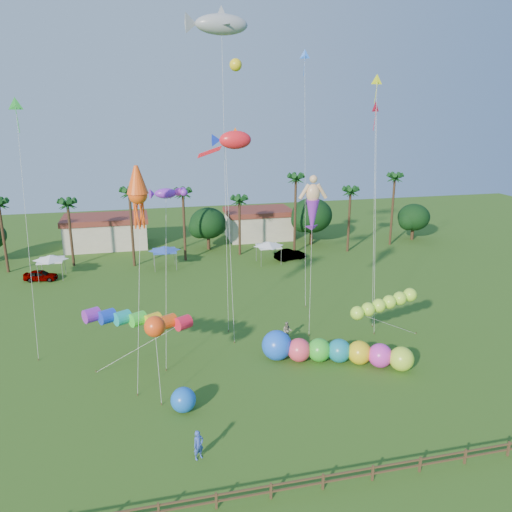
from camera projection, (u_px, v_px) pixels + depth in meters
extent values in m
plane|color=#285116|center=(291.00, 426.00, 33.42)|extent=(160.00, 160.00, 0.00)
cylinder|color=#3A2819|center=(4.00, 239.00, 63.65)|extent=(0.36, 0.36, 9.00)
cylinder|color=#3A2819|center=(71.00, 235.00, 66.44)|extent=(0.36, 0.36, 8.50)
cylinder|color=#3A2819|center=(132.00, 230.00, 66.15)|extent=(0.36, 0.36, 10.00)
cylinder|color=#3A2819|center=(184.00, 227.00, 68.72)|extent=(0.36, 0.36, 9.50)
cylinder|color=#3A2819|center=(240.00, 228.00, 71.65)|extent=(0.36, 0.36, 8.00)
cylinder|color=#3A2819|center=(295.00, 216.00, 72.08)|extent=(0.36, 0.36, 11.00)
cylinder|color=#3A2819|center=(349.00, 222.00, 73.22)|extent=(0.36, 0.36, 9.00)
cylinder|color=#3A2819|center=(392.00, 212.00, 76.66)|extent=(0.36, 0.36, 10.50)
sphere|color=#113814|center=(208.00, 223.00, 74.48)|extent=(5.46, 5.46, 5.46)
sphere|color=#113814|center=(312.00, 215.00, 76.95)|extent=(6.30, 6.30, 6.30)
sphere|color=#113814|center=(414.00, 217.00, 80.08)|extent=(5.04, 5.04, 5.04)
cube|color=beige|center=(107.00, 234.00, 76.37)|extent=(12.00, 7.00, 4.00)
cube|color=beige|center=(258.00, 226.00, 81.73)|extent=(10.00, 7.00, 4.00)
pyramid|color=white|center=(50.00, 257.00, 61.76)|extent=(3.00, 3.00, 0.60)
pyramid|color=blue|center=(164.00, 248.00, 65.82)|extent=(3.00, 3.00, 0.60)
pyramid|color=white|center=(269.00, 244.00, 68.01)|extent=(3.00, 3.00, 0.60)
cube|color=brown|center=(159.00, 511.00, 25.67)|extent=(0.12, 0.12, 1.00)
cube|color=brown|center=(216.00, 501.00, 26.34)|extent=(0.12, 0.12, 1.00)
cube|color=brown|center=(271.00, 491.00, 27.01)|extent=(0.12, 0.12, 1.00)
cube|color=brown|center=(323.00, 482.00, 27.68)|extent=(0.12, 0.12, 1.00)
cube|color=brown|center=(373.00, 473.00, 28.35)|extent=(0.12, 0.12, 1.00)
cube|color=brown|center=(420.00, 465.00, 29.02)|extent=(0.12, 0.12, 1.00)
cube|color=brown|center=(465.00, 457.00, 29.69)|extent=(0.12, 0.12, 1.00)
cube|color=brown|center=(508.00, 449.00, 30.36)|extent=(0.12, 0.12, 1.00)
cube|color=brown|center=(323.00, 476.00, 27.58)|extent=(36.00, 0.08, 0.10)
cube|color=brown|center=(323.00, 482.00, 27.70)|extent=(36.00, 0.08, 0.10)
imported|color=#4C4C54|center=(41.00, 275.00, 61.54)|extent=(4.17, 2.25, 1.35)
imported|color=#4C4C54|center=(290.00, 255.00, 70.15)|extent=(4.69, 2.58, 1.46)
imported|color=blue|center=(198.00, 445.00, 30.02)|extent=(0.82, 0.72, 1.89)
imported|color=gray|center=(287.00, 331.00, 45.69)|extent=(1.02, 0.92, 1.71)
sphere|color=#FF435D|center=(299.00, 350.00, 41.77)|extent=(1.99, 1.99, 1.99)
sphere|color=green|center=(319.00, 350.00, 41.77)|extent=(1.99, 1.99, 1.99)
sphere|color=teal|center=(339.00, 351.00, 41.64)|extent=(1.99, 1.99, 1.99)
sphere|color=yellow|center=(359.00, 353.00, 41.32)|extent=(1.99, 1.99, 1.99)
sphere|color=#DF34C1|center=(380.00, 355.00, 40.83)|extent=(1.99, 1.99, 1.99)
sphere|color=#B9EE34|center=(401.00, 359.00, 40.27)|extent=(1.99, 1.99, 1.99)
sphere|color=blue|center=(277.00, 345.00, 41.99)|extent=(3.34, 3.34, 2.55)
sphere|color=blue|center=(183.00, 400.00, 34.79)|extent=(1.78, 1.78, 1.78)
cylinder|color=red|center=(157.00, 325.00, 40.24)|extent=(8.32, 3.90, 1.14)
cylinder|color=silver|center=(140.00, 347.00, 40.46)|extent=(7.15, 0.09, 3.64)
cylinder|color=brown|center=(96.00, 371.00, 40.18)|extent=(0.08, 0.08, 0.16)
ellipsoid|color=#B0FA37|center=(357.00, 313.00, 43.85)|extent=(6.78, 1.90, 1.46)
cylinder|color=silver|center=(388.00, 324.00, 45.46)|extent=(6.60, 0.95, 3.16)
cylinder|color=brown|center=(416.00, 333.00, 47.05)|extent=(0.08, 0.08, 0.16)
sphere|color=#FF4914|center=(155.00, 327.00, 35.55)|extent=(1.79, 1.79, 1.54)
cylinder|color=silver|center=(158.00, 366.00, 35.65)|extent=(0.13, 1.49, 5.49)
cylinder|color=brown|center=(162.00, 404.00, 35.73)|extent=(0.08, 0.08, 0.16)
cylinder|color=silver|center=(311.00, 271.00, 46.70)|extent=(1.17, 3.29, 11.59)
cylinder|color=brown|center=(309.00, 335.00, 46.66)|extent=(0.08, 0.08, 0.16)
ellipsoid|color=#FF1C26|center=(235.00, 140.00, 44.64)|extent=(4.42, 1.63, 1.82)
cylinder|color=silver|center=(235.00, 242.00, 44.93)|extent=(1.20, 4.50, 17.74)
cylinder|color=brown|center=(234.00, 342.00, 45.20)|extent=(0.08, 0.08, 0.16)
ellipsoid|color=#92989F|center=(222.00, 24.00, 44.64)|extent=(6.77, 4.40, 2.28)
cylinder|color=silver|center=(225.00, 183.00, 46.10)|extent=(0.76, 5.11, 27.67)
cylinder|color=brown|center=(229.00, 331.00, 47.53)|extent=(0.08, 0.08, 0.16)
cone|color=#FF5314|center=(138.00, 195.00, 37.32)|extent=(2.13, 2.13, 4.57)
cylinder|color=silver|center=(138.00, 295.00, 37.13)|extent=(1.03, 4.52, 14.22)
cylinder|color=brown|center=(137.00, 395.00, 36.91)|extent=(0.08, 0.08, 0.16)
ellipsoid|color=purple|center=(166.00, 193.00, 41.22)|extent=(3.49, 2.64, 1.20)
cylinder|color=silver|center=(166.00, 281.00, 40.83)|extent=(0.98, 4.78, 13.70)
cylinder|color=brown|center=(166.00, 370.00, 40.42)|extent=(0.08, 0.08, 0.16)
cone|color=red|center=(376.00, 108.00, 46.05)|extent=(1.23, 0.80, 1.24)
cylinder|color=silver|center=(374.00, 220.00, 47.32)|extent=(0.54, 3.38, 20.48)
cylinder|color=brown|center=(372.00, 326.00, 48.58)|extent=(0.08, 0.08, 0.16)
cone|color=#DCF018|center=(377.00, 81.00, 45.04)|extent=(1.22, 0.39, 1.19)
cylinder|color=silver|center=(375.00, 210.00, 46.04)|extent=(0.90, 4.61, 22.84)
cylinder|color=brown|center=(374.00, 333.00, 47.01)|extent=(0.08, 0.08, 0.16)
cone|color=green|center=(16.00, 105.00, 39.61)|extent=(1.31, 0.65, 1.29)
cylinder|color=silver|center=(27.00, 237.00, 40.86)|extent=(0.11, 3.61, 20.67)
cylinder|color=brown|center=(38.00, 360.00, 42.07)|extent=(0.08, 0.08, 0.16)
cone|color=blue|center=(305.00, 55.00, 50.73)|extent=(1.19, 0.76, 1.21)
cylinder|color=silver|center=(305.00, 184.00, 52.09)|extent=(0.80, 4.70, 25.64)
cylinder|color=brown|center=(305.00, 306.00, 53.42)|extent=(0.08, 0.08, 0.16)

